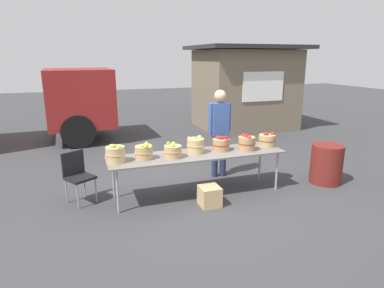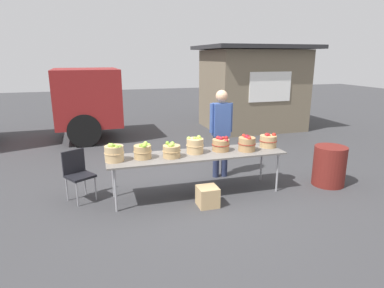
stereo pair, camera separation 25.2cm
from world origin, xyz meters
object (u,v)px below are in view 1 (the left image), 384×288
apple_basket_green_0 (115,154)px  apple_basket_red_1 (247,143)px  apple_basket_red_2 (267,140)px  vendor_adult (220,127)px  market_table (198,156)px  apple_basket_green_2 (173,151)px  trash_barrel (326,164)px  apple_basket_red_0 (221,144)px  produce_crate (210,196)px  apple_basket_green_3 (196,145)px  apple_basket_green_1 (144,152)px  folding_chair (77,173)px

apple_basket_green_0 → apple_basket_red_1: apple_basket_green_0 is taller
apple_basket_red_2 → vendor_adult: vendor_adult is taller
market_table → apple_basket_red_1: bearing=-3.9°
apple_basket_green_2 → apple_basket_red_2: 1.88m
apple_basket_green_0 → trash_barrel: apple_basket_green_0 is taller
apple_basket_green_0 → apple_basket_green_2: (0.93, -0.06, -0.02)m
apple_basket_red_0 → trash_barrel: size_ratio=0.43×
apple_basket_red_1 → produce_crate: apple_basket_red_1 is taller
apple_basket_green_0 → apple_basket_green_2: bearing=-3.5°
apple_basket_green_3 → apple_basket_green_0: bearing=-177.0°
apple_basket_green_3 → trash_barrel: 2.64m
apple_basket_green_3 → apple_basket_red_0: bearing=1.5°
apple_basket_green_1 → trash_barrel: apple_basket_green_1 is taller
apple_basket_red_1 → trash_barrel: size_ratio=0.42×
vendor_adult → produce_crate: bearing=63.8°
apple_basket_red_2 → apple_basket_red_1: bearing=-166.2°
folding_chair → apple_basket_green_2: bearing=-46.7°
apple_basket_green_0 → apple_basket_red_0: (1.87, 0.09, -0.02)m
market_table → apple_basket_green_2: size_ratio=10.00×
apple_basket_green_2 → apple_basket_red_1: 1.38m
trash_barrel → apple_basket_red_0: bearing=170.0°
apple_basket_red_0 → apple_basket_red_1: apple_basket_red_1 is taller
produce_crate → market_table: bearing=92.8°
apple_basket_green_1 → apple_basket_green_2: size_ratio=0.99×
apple_basket_green_0 → apple_basket_red_2: size_ratio=0.99×
apple_basket_green_2 → folding_chair: bearing=164.3°
produce_crate → apple_basket_green_0: bearing=160.6°
apple_basket_green_1 → folding_chair: 1.18m
apple_basket_green_2 → apple_basket_green_0: bearing=176.5°
folding_chair → produce_crate: 2.24m
apple_basket_red_1 → trash_barrel: apple_basket_red_1 is taller
trash_barrel → apple_basket_green_3: bearing=172.2°
apple_basket_green_0 → apple_basket_red_1: (2.32, -0.05, -0.00)m
apple_basket_green_3 → produce_crate: (0.04, -0.57, -0.73)m
market_table → trash_barrel: 2.59m
market_table → apple_basket_red_0: size_ratio=9.63×
apple_basket_red_1 → apple_basket_green_3: bearing=172.5°
market_table → apple_basket_red_2: (1.41, 0.06, 0.15)m
apple_basket_red_2 → folding_chair: bearing=174.9°
vendor_adult → trash_barrel: 2.19m
folding_chair → trash_barrel: 4.60m
apple_basket_red_2 → folding_chair: apple_basket_red_2 is taller
market_table → vendor_adult: vendor_adult is taller
apple_basket_red_0 → produce_crate: (-0.45, -0.59, -0.70)m
apple_basket_green_3 → folding_chair: bearing=171.4°
apple_basket_green_0 → apple_basket_red_0: bearing=2.6°
folding_chair → market_table: bearing=-41.3°
apple_basket_green_1 → market_table: bearing=-0.6°
apple_basket_green_1 → trash_barrel: 3.53m
apple_basket_green_3 → apple_basket_red_2: apple_basket_green_3 is taller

